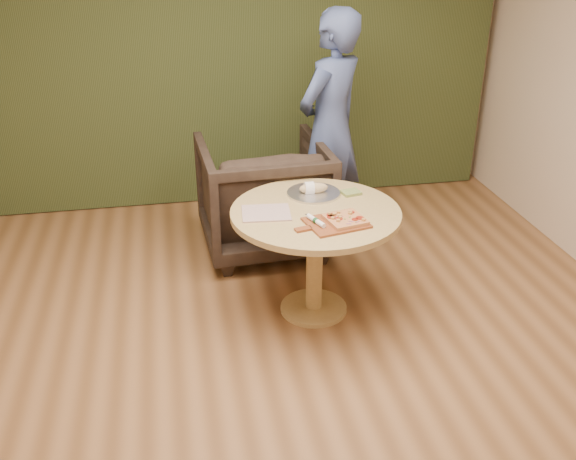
# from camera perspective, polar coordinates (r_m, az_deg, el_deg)

# --- Properties ---
(room_shell) EXTENTS (5.04, 6.04, 2.84)m
(room_shell) POSITION_cam_1_polar(r_m,az_deg,el_deg) (2.98, 0.20, 6.00)
(room_shell) COLOR #8E5F38
(room_shell) RESTS_ON ground
(curtain) EXTENTS (4.80, 0.14, 2.78)m
(curtain) POSITION_cam_1_polar(r_m,az_deg,el_deg) (5.76, -5.54, 15.91)
(curtain) COLOR #293417
(curtain) RESTS_ON ground
(pedestal_table) EXTENTS (1.08, 1.08, 0.75)m
(pedestal_table) POSITION_cam_1_polar(r_m,az_deg,el_deg) (4.12, 2.43, -0.00)
(pedestal_table) COLOR tan
(pedestal_table) RESTS_ON ground
(pizza_paddle) EXTENTS (0.47, 0.35, 0.01)m
(pizza_paddle) POSITION_cam_1_polar(r_m,az_deg,el_deg) (3.88, 4.17, 0.61)
(pizza_paddle) COLOR brown
(pizza_paddle) RESTS_ON pedestal_table
(flatbread_pizza) EXTENTS (0.26, 0.26, 0.04)m
(flatbread_pizza) POSITION_cam_1_polar(r_m,az_deg,el_deg) (3.89, 5.09, 0.97)
(flatbread_pizza) COLOR #C6844D
(flatbread_pizza) RESTS_ON pizza_paddle
(cutlery_roll) EXTENTS (0.09, 0.19, 0.03)m
(cutlery_roll) POSITION_cam_1_polar(r_m,az_deg,el_deg) (3.85, 2.50, 0.83)
(cutlery_roll) COLOR white
(cutlery_roll) RESTS_ON pizza_paddle
(newspaper) EXTENTS (0.32, 0.28, 0.01)m
(newspaper) POSITION_cam_1_polar(r_m,az_deg,el_deg) (4.01, -1.96, 1.53)
(newspaper) COLOR silver
(newspaper) RESTS_ON pedestal_table
(serving_tray) EXTENTS (0.36, 0.36, 0.02)m
(serving_tray) POSITION_cam_1_polar(r_m,az_deg,el_deg) (4.29, 2.28, 3.30)
(serving_tray) COLOR silver
(serving_tray) RESTS_ON pedestal_table
(bread_roll) EXTENTS (0.19, 0.09, 0.09)m
(bread_roll) POSITION_cam_1_polar(r_m,az_deg,el_deg) (4.27, 2.17, 3.74)
(bread_roll) COLOR tan
(bread_roll) RESTS_ON serving_tray
(green_packet) EXTENTS (0.14, 0.12, 0.02)m
(green_packet) POSITION_cam_1_polar(r_m,az_deg,el_deg) (4.31, 5.60, 3.34)
(green_packet) COLOR #5C6F32
(green_packet) RESTS_ON pedestal_table
(armchair) EXTENTS (1.00, 0.94, 0.98)m
(armchair) POSITION_cam_1_polar(r_m,az_deg,el_deg) (5.02, -2.20, 3.55)
(armchair) COLOR black
(armchair) RESTS_ON ground
(person_standing) EXTENTS (0.80, 0.76, 1.83)m
(person_standing) POSITION_cam_1_polar(r_m,az_deg,el_deg) (5.11, 3.78, 9.01)
(person_standing) COLOR #3F5082
(person_standing) RESTS_ON ground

